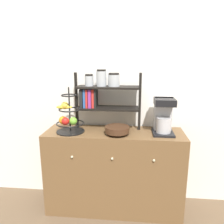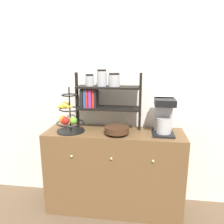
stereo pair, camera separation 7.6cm
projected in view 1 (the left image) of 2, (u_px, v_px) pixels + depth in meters
ground_plane at (112, 220)px, 2.07m from camera, size 12.00×12.00×0.00m
wall_back at (117, 79)px, 2.21m from camera, size 7.00×0.05×2.60m
sideboard at (114, 171)px, 2.17m from camera, size 1.32×0.42×0.82m
coffee_maker at (163, 115)px, 2.02m from camera, size 0.19×0.25×0.33m
fruit_stand at (68, 118)px, 2.03m from camera, size 0.26×0.26×0.43m
wooden_bowl at (117, 130)px, 1.99m from camera, size 0.22×0.22×0.08m
shelf_hutch at (101, 93)px, 2.10m from camera, size 0.64×0.20×0.58m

